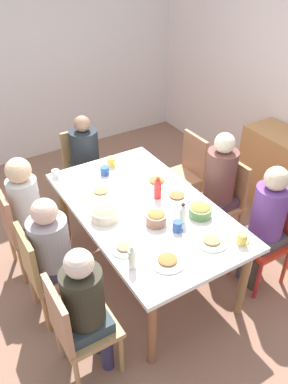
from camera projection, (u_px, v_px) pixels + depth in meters
ground_plane at (144, 270)px, 3.76m from camera, size 6.49×6.49×0.00m
wall_left at (30, 60)px, 4.96m from camera, size 0.12×4.38×2.60m
dining_table at (144, 214)px, 3.37m from camera, size 1.84×1.07×0.76m
chair_0 at (44, 269)px, 3.08m from camera, size 0.40×0.40×0.90m
person_0 at (52, 248)px, 3.01m from camera, size 0.30×0.30×1.14m
chair_1 at (83, 165)px, 4.38m from camera, size 0.40×0.40×0.90m
person_1 at (86, 155)px, 4.22m from camera, size 0.30×0.30×1.13m
chair_2 at (75, 326)px, 2.65m from camera, size 0.40×0.40×0.90m
person_2 at (86, 303)px, 2.59m from camera, size 0.30×0.30×1.15m
chair_3 at (224, 198)px, 3.86m from camera, size 0.40×0.40×0.90m
person_3 at (219, 182)px, 3.70m from camera, size 0.30×0.30×1.23m
chair_4 at (270, 233)px, 3.43m from camera, size 0.40×0.40×0.90m
person_4 at (267, 218)px, 3.27m from camera, size 0.30×0.30×1.20m
chair_5 at (186, 170)px, 4.29m from camera, size 0.40×0.40×0.90m
chair_6 at (21, 226)px, 3.51m from camera, size 0.40×0.40×0.90m
person_6 at (27, 205)px, 3.44m from camera, size 0.30×0.30×1.18m
plate_0 at (101, 191)px, 3.49m from camera, size 0.24×0.24×0.04m
plate_1 at (177, 196)px, 3.42m from camera, size 0.25×0.25×0.04m
plate_2 at (157, 181)px, 3.62m from camera, size 0.25×0.25×0.04m
plate_3 at (212, 241)px, 2.95m from camera, size 0.25×0.25×0.04m
plate_4 at (168, 260)px, 2.78m from camera, size 0.26×0.26×0.04m
plate_5 at (124, 248)px, 2.89m from camera, size 0.21×0.21×0.04m
bowl_0 at (156, 218)px, 3.11m from camera, size 0.17×0.17×0.11m
bowl_1 at (200, 211)px, 3.20m from camera, size 0.19×0.19×0.10m
bowl_2 at (104, 213)px, 3.17m from camera, size 0.23×0.23×0.11m
cup_0 at (105, 171)px, 3.72m from camera, size 0.12×0.08×0.08m
cup_1 at (111, 162)px, 3.85m from camera, size 0.12×0.09×0.09m
cup_2 at (242, 239)px, 2.92m from camera, size 0.11×0.08×0.09m
cup_3 at (56, 174)px, 3.69m from camera, size 0.11×0.07×0.07m
cup_4 at (177, 226)px, 3.04m from camera, size 0.11×0.07×0.09m
bottle_0 at (158, 188)px, 3.38m from camera, size 0.06×0.06×0.21m
bottle_1 at (183, 214)px, 3.10m from camera, size 0.05×0.05×0.18m
bottle_2 at (132, 258)px, 2.69m from camera, size 0.06×0.06×0.20m
side_cabinet at (273, 169)px, 4.43m from camera, size 0.70×0.44×0.90m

